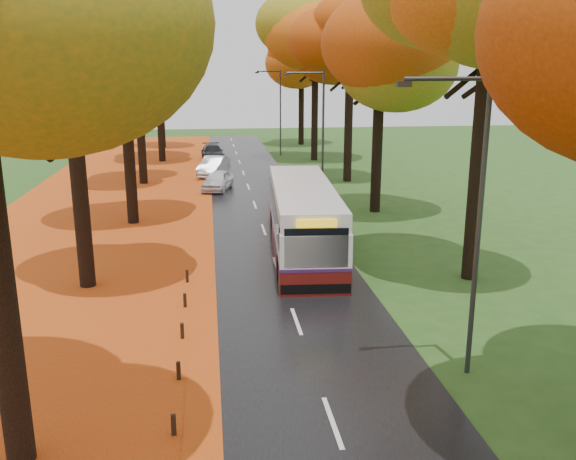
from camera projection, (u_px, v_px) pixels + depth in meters
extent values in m
cube|color=black|center=(262.00, 225.00, 32.63)|extent=(6.50, 90.00, 0.04)
cube|color=silver|center=(262.00, 225.00, 32.63)|extent=(0.12, 90.00, 0.01)
cube|color=#9B2E0E|center=(89.00, 231.00, 31.51)|extent=(12.00, 90.00, 0.02)
cube|color=#D95D16|center=(205.00, 227.00, 32.25)|extent=(0.90, 90.00, 0.01)
cylinder|color=black|center=(78.00, 169.00, 22.38)|extent=(0.60, 0.60, 9.15)
ellipsoid|color=orange|center=(63.00, 4.00, 20.91)|extent=(8.00, 8.00, 6.24)
cylinder|color=black|center=(129.00, 149.00, 32.19)|extent=(0.60, 0.60, 8.00)
ellipsoid|color=orange|center=(122.00, 51.00, 30.91)|extent=(9.20, 9.20, 7.18)
cylinder|color=black|center=(140.00, 124.00, 43.54)|extent=(0.60, 0.60, 8.58)
ellipsoid|color=orange|center=(135.00, 46.00, 42.17)|extent=(8.00, 8.00, 6.24)
cylinder|color=black|center=(160.00, 110.00, 54.09)|extent=(0.60, 0.60, 9.15)
ellipsoid|color=orange|center=(156.00, 43.00, 52.62)|extent=(9.20, 9.20, 7.18)
cylinder|color=black|center=(161.00, 109.00, 63.74)|extent=(0.60, 0.60, 8.00)
ellipsoid|color=orange|center=(159.00, 60.00, 62.46)|extent=(8.00, 8.00, 6.24)
cylinder|color=black|center=(478.00, 164.00, 23.29)|extent=(0.60, 0.60, 9.22)
ellipsoid|color=#C8480F|center=(491.00, 4.00, 21.81)|extent=(8.20, 8.20, 6.40)
cylinder|color=black|center=(377.00, 142.00, 34.85)|extent=(0.60, 0.60, 8.19)
ellipsoid|color=#C8480F|center=(381.00, 48.00, 33.53)|extent=(9.20, 9.20, 7.18)
cylinder|color=black|center=(349.00, 122.00, 44.44)|extent=(0.60, 0.60, 8.70)
ellipsoid|color=#C8480F|center=(350.00, 44.00, 43.04)|extent=(8.20, 8.20, 6.40)
cylinder|color=black|center=(315.00, 109.00, 54.84)|extent=(0.60, 0.60, 9.22)
ellipsoid|color=#C8480F|center=(315.00, 42.00, 53.36)|extent=(9.20, 9.20, 7.18)
cylinder|color=black|center=(301.00, 107.00, 66.55)|extent=(0.60, 0.60, 8.19)
ellipsoid|color=#C8480F|center=(302.00, 58.00, 65.24)|extent=(8.20, 8.20, 6.40)
cube|color=black|center=(174.00, 425.00, 13.90)|extent=(0.11, 0.11, 0.52)
cube|color=black|center=(179.00, 371.00, 16.39)|extent=(0.11, 0.11, 0.52)
cube|color=black|center=(182.00, 331.00, 18.88)|extent=(0.11, 0.11, 0.52)
cube|color=black|center=(185.00, 300.00, 21.38)|extent=(0.11, 0.11, 0.52)
cube|color=black|center=(187.00, 276.00, 23.87)|extent=(0.11, 0.11, 0.52)
cylinder|color=#333538|center=(478.00, 233.00, 15.84)|extent=(0.14, 0.14, 8.00)
cylinder|color=#333538|center=(448.00, 79.00, 14.71)|extent=(2.20, 0.11, 0.11)
cube|color=#333538|center=(404.00, 84.00, 14.60)|extent=(0.35, 0.18, 0.14)
cylinder|color=#333538|center=(323.00, 139.00, 36.93)|extent=(0.14, 0.14, 8.00)
cylinder|color=#333538|center=(305.00, 73.00, 35.79)|extent=(2.20, 0.11, 0.11)
cube|color=#333538|center=(287.00, 75.00, 35.68)|extent=(0.35, 0.18, 0.14)
cylinder|color=#333538|center=(280.00, 113.00, 58.01)|extent=(0.14, 0.14, 8.00)
cylinder|color=#333538|center=(269.00, 71.00, 56.88)|extent=(2.20, 0.11, 0.11)
cube|color=#333538|center=(257.00, 73.00, 56.77)|extent=(0.35, 0.18, 0.14)
cube|color=#57110D|center=(303.00, 241.00, 27.81)|extent=(3.44, 11.77, 0.95)
cube|color=silver|center=(303.00, 216.00, 27.51)|extent=(3.44, 11.77, 1.37)
cube|color=silver|center=(303.00, 193.00, 27.24)|extent=(3.37, 11.54, 0.74)
cube|color=#3C195A|center=(303.00, 230.00, 27.68)|extent=(3.46, 11.79, 0.13)
cube|color=black|center=(303.00, 207.00, 27.41)|extent=(3.40, 10.85, 0.90)
cube|color=black|center=(316.00, 248.00, 21.89)|extent=(2.32, 0.22, 1.48)
cube|color=yellow|center=(317.00, 224.00, 21.65)|extent=(1.45, 0.16, 0.30)
cube|color=black|center=(316.00, 289.00, 22.30)|extent=(2.59, 0.30, 0.37)
cylinder|color=black|center=(281.00, 268.00, 23.92)|extent=(0.37, 1.07, 1.06)
cylinder|color=black|center=(341.00, 267.00, 24.06)|extent=(0.37, 1.07, 1.06)
cylinder|color=black|center=(274.00, 222.00, 31.09)|extent=(0.37, 1.07, 1.06)
cylinder|color=black|center=(320.00, 221.00, 31.23)|extent=(0.37, 1.07, 1.06)
imported|color=white|center=(218.00, 180.00, 41.86)|extent=(2.60, 4.20, 1.33)
imported|color=#A1A4A9|center=(214.00, 166.00, 47.45)|extent=(2.77, 4.76, 1.48)
imported|color=black|center=(213.00, 152.00, 55.79)|extent=(2.21, 4.80, 1.36)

